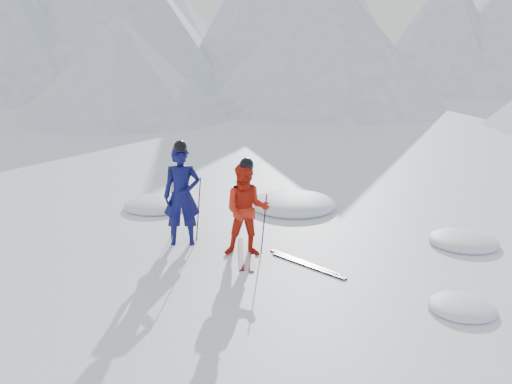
# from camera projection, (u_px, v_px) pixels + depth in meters

# --- Properties ---
(ground) EXTENTS (160.00, 160.00, 0.00)m
(ground) POSITION_uv_depth(u_px,v_px,m) (340.00, 261.00, 10.17)
(ground) COLOR white
(ground) RESTS_ON ground
(mountain_range) EXTENTS (106.15, 62.94, 15.53)m
(mountain_range) POSITION_uv_depth(u_px,v_px,m) (473.00, 9.00, 40.03)
(mountain_range) COLOR #B2BCD1
(mountain_range) RESTS_ON ground
(skier_blue) EXTENTS (0.86, 0.70, 2.03)m
(skier_blue) POSITION_uv_depth(u_px,v_px,m) (182.00, 196.00, 10.85)
(skier_blue) COLOR #0C0E4A
(skier_blue) RESTS_ON ground
(skier_red) EXTENTS (1.03, 0.89, 1.80)m
(skier_red) POSITION_uv_depth(u_px,v_px,m) (247.00, 210.00, 10.27)
(skier_red) COLOR red
(skier_red) RESTS_ON ground
(pole_blue_left) EXTENTS (0.13, 0.09, 1.35)m
(pole_blue_left) POSITION_uv_depth(u_px,v_px,m) (172.00, 209.00, 11.15)
(pole_blue_left) COLOR black
(pole_blue_left) RESTS_ON ground
(pole_blue_right) EXTENTS (0.13, 0.08, 1.35)m
(pole_blue_right) POSITION_uv_depth(u_px,v_px,m) (198.00, 209.00, 11.11)
(pole_blue_right) COLOR black
(pole_blue_right) RESTS_ON ground
(pole_red_left) EXTENTS (0.12, 0.10, 1.20)m
(pole_red_left) POSITION_uv_depth(u_px,v_px,m) (236.00, 220.00, 10.66)
(pole_red_left) COLOR black
(pole_red_left) RESTS_ON ground
(pole_red_right) EXTENTS (0.12, 0.08, 1.20)m
(pole_red_right) POSITION_uv_depth(u_px,v_px,m) (264.00, 224.00, 10.42)
(pole_red_right) COLOR black
(pole_red_right) RESTS_ON ground
(ski_worn_left) EXTENTS (0.59, 1.65, 0.03)m
(ski_worn_left) POSITION_uv_depth(u_px,v_px,m) (241.00, 253.00, 10.53)
(ski_worn_left) COLOR black
(ski_worn_left) RESTS_ON ground
(ski_worn_right) EXTENTS (0.48, 1.68, 0.03)m
(ski_worn_right) POSITION_uv_depth(u_px,v_px,m) (253.00, 254.00, 10.47)
(ski_worn_right) COLOR black
(ski_worn_right) RESTS_ON ground
(ski_loose_a) EXTENTS (1.48, 0.99, 0.03)m
(ski_loose_a) POSITION_uv_depth(u_px,v_px,m) (304.00, 262.00, 10.08)
(ski_loose_a) COLOR black
(ski_loose_a) RESTS_ON ground
(ski_loose_b) EXTENTS (1.51, 0.94, 0.03)m
(ski_loose_b) POSITION_uv_depth(u_px,v_px,m) (308.00, 266.00, 9.92)
(ski_loose_b) COLOR black
(ski_loose_b) RESTS_ON ground
(snow_lumps) EXTENTS (8.69, 6.36, 0.48)m
(snow_lumps) POSITION_uv_depth(u_px,v_px,m) (286.00, 216.00, 12.92)
(snow_lumps) COLOR white
(snow_lumps) RESTS_ON ground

